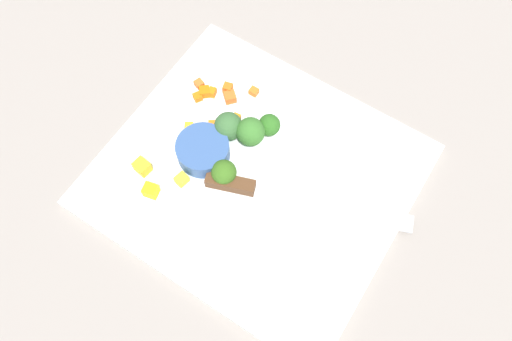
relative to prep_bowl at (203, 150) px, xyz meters
name	(u,v)px	position (x,y,z in m)	size (l,w,h in m)	color
ground_plane	(256,177)	(0.08, 0.02, -0.03)	(4.00, 4.00, 0.00)	gray
cutting_board	(256,175)	(0.08, 0.02, -0.02)	(0.43, 0.39, 0.01)	white
prep_bowl	(203,150)	(0.00, 0.00, 0.00)	(0.08, 0.08, 0.03)	#355791
chef_knife	(269,192)	(0.12, 0.00, -0.01)	(0.29, 0.12, 0.02)	silver
carrot_dice_0	(198,97)	(-0.07, 0.08, -0.01)	(0.01, 0.01, 0.01)	orange
carrot_dice_1	(254,91)	(0.00, 0.13, -0.01)	(0.01, 0.01, 0.01)	orange
carrot_dice_2	(236,118)	(0.01, 0.08, -0.01)	(0.01, 0.01, 0.01)	orange
carrot_dice_3	(205,92)	(-0.06, 0.09, -0.01)	(0.02, 0.02, 0.01)	orange
carrot_dice_4	(212,124)	(-0.02, 0.05, -0.01)	(0.01, 0.01, 0.01)	orange
carrot_dice_5	(230,97)	(-0.02, 0.10, -0.01)	(0.02, 0.02, 0.01)	orange
carrot_dice_6	(228,88)	(-0.03, 0.11, -0.01)	(0.01, 0.01, 0.02)	orange
carrot_dice_7	(233,129)	(0.01, 0.06, -0.01)	(0.01, 0.01, 0.01)	orange
carrot_dice_8	(199,84)	(-0.08, 0.10, -0.01)	(0.01, 0.01, 0.01)	orange
carrot_dice_9	(212,92)	(-0.05, 0.10, -0.01)	(0.01, 0.01, 0.01)	orange
pepper_dice_0	(142,167)	(-0.06, -0.07, 0.00)	(0.02, 0.02, 0.02)	yellow
pepper_dice_1	(151,191)	(-0.03, -0.09, -0.01)	(0.02, 0.02, 0.02)	yellow
pepper_dice_2	(189,127)	(-0.05, 0.03, -0.01)	(0.01, 0.01, 0.01)	yellow
pepper_dice_3	(182,179)	(0.00, -0.05, -0.01)	(0.02, 0.02, 0.01)	yellow
broccoli_floret_0	(251,132)	(0.05, 0.06, 0.01)	(0.04, 0.04, 0.05)	#89AC6C
broccoli_floret_1	(224,172)	(0.05, -0.01, 0.01)	(0.04, 0.04, 0.04)	#94BC5E
broccoli_floret_2	(269,125)	(0.06, 0.09, 0.01)	(0.03, 0.03, 0.04)	#8EBC58
broccoli_floret_3	(228,126)	(0.01, 0.05, 0.01)	(0.04, 0.04, 0.04)	#8FB669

